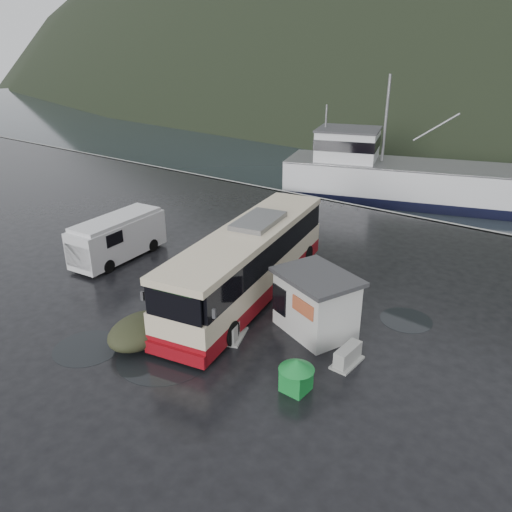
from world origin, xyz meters
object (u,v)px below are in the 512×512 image
Objects in this scene: jersey_barrier_a at (234,337)px; jersey_barrier_b at (347,364)px; ticket_kiosk at (314,330)px; dome_tent at (141,343)px; waste_bin_right at (296,390)px; white_van at (121,258)px; coach_bus at (249,295)px; waste_bin_left at (215,338)px; fishing_trawler at (415,187)px.

jersey_barrier_b is at bearing 13.05° from jersey_barrier_a.
ticket_kiosk reaches higher than jersey_barrier_a.
dome_tent is 0.87× the size of ticket_kiosk.
waste_bin_right reaches higher than jersey_barrier_b.
white_van is 9.82m from dome_tent.
coach_bus is 7.26m from jersey_barrier_b.
white_van is 4.02× the size of waste_bin_left.
ticket_kiosk is 2.27× the size of jersey_barrier_b.
jersey_barrier_a reaches higher than jersey_barrier_b.
ticket_kiosk is 3.66m from jersey_barrier_a.
jersey_barrier_b is at bearing -11.71° from white_van.
fishing_trawler is (-1.72, 30.00, 0.00)m from waste_bin_left.
dome_tent is at bearing -40.40° from white_van.
fishing_trawler is at bearing 122.46° from ticket_kiosk.
jersey_barrier_a is at bearing -73.23° from coach_bus.
waste_bin_left is at bearing -23.87° from white_van.
jersey_barrier_a is at bearing -20.10° from white_van.
jersey_barrier_a is (0.64, 0.58, 0.00)m from waste_bin_left.
waste_bin_right is at bearing -106.85° from jersey_barrier_b.
fishing_trawler reaches higher than dome_tent.
jersey_barrier_a is (2.98, 2.75, 0.00)m from dome_tent.
dome_tent is 4.05m from jersey_barrier_a.
waste_bin_left is at bearing -84.15° from coach_bus.
waste_bin_right is at bearing -47.28° from ticket_kiosk.
white_van is 16.08m from jersey_barrier_b.
jersey_barrier_a is (1.88, -3.63, 0.00)m from coach_bus.
waste_bin_left is 0.44× the size of ticket_kiosk.
waste_bin_left is 0.94× the size of jersey_barrier_a.
waste_bin_left is 5.84m from jersey_barrier_b.
jersey_barrier_b is (5.58, 1.73, 0.00)m from waste_bin_left.
coach_bus is 4.35× the size of dome_tent.
dome_tent is 8.83m from jersey_barrier_b.
jersey_barrier_a is at bearing -166.95° from jersey_barrier_b.
waste_bin_left is at bearing -137.59° from jersey_barrier_a.
white_van is at bearing 161.74° from waste_bin_left.
waste_bin_left is 0.06× the size of fishing_trawler.
waste_bin_left reaches higher than jersey_barrier_a.
white_van is (-9.16, -0.78, 0.00)m from coach_bus.
jersey_barrier_b is 29.20m from fishing_trawler.
dome_tent is 7.71m from ticket_kiosk.
fishing_trawler is at bearing 101.87° from waste_bin_right.
coach_bus is at bearing -106.27° from fishing_trawler.
coach_bus is at bearing 117.40° from jersey_barrier_a.
white_van is at bearing 164.01° from waste_bin_right.
dome_tent is 0.11× the size of fishing_trawler.
ticket_kiosk reaches higher than waste_bin_left.
waste_bin_right is at bearing -95.45° from fishing_trawler.
ticket_kiosk is 0.13× the size of fishing_trawler.
ticket_kiosk reaches higher than dome_tent.
coach_bus is at bearing -0.77° from white_van.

